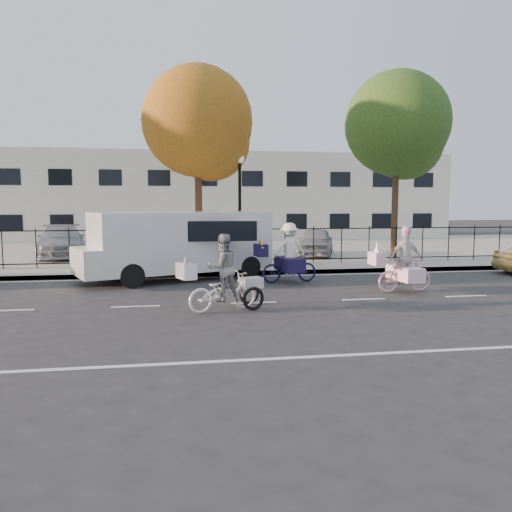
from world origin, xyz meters
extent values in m
plane|color=#333334|center=(0.00, 0.00, 0.00)|extent=(120.00, 120.00, 0.00)
cube|color=#A8A399|center=(0.00, 5.05, 0.07)|extent=(60.00, 0.10, 0.15)
cube|color=#A8A399|center=(0.00, 6.10, 0.07)|extent=(60.00, 2.20, 0.15)
cube|color=#A8A399|center=(0.00, 15.00, 0.07)|extent=(60.00, 15.60, 0.15)
cube|color=silver|center=(0.00, 25.00, 3.00)|extent=(34.00, 10.00, 6.00)
cylinder|color=black|center=(0.50, 6.80, 2.15)|extent=(0.12, 0.12, 4.00)
sphere|color=white|center=(0.50, 6.80, 4.30)|extent=(0.36, 0.36, 0.36)
cylinder|color=black|center=(-2.20, 6.80, 1.05)|extent=(0.06, 0.06, 1.80)
cylinder|color=black|center=(-1.50, 6.80, 1.05)|extent=(0.06, 0.06, 1.80)
cube|color=#59140F|center=(-1.85, 6.80, 1.65)|extent=(0.85, 0.04, 0.60)
imported|color=white|center=(-0.87, -0.81, 0.47)|extent=(1.88, 1.20, 0.93)
imported|color=white|center=(-0.87, -0.81, 1.04)|extent=(0.96, 0.85, 1.63)
cube|color=white|center=(-1.75, -1.13, 1.03)|extent=(0.49, 0.64, 0.37)
cone|color=white|center=(-1.75, -1.01, 1.28)|extent=(0.14, 0.14, 0.19)
cone|color=white|center=(-1.75, -1.26, 1.28)|extent=(0.14, 0.14, 0.19)
torus|color=black|center=(-0.15, -0.90, 0.29)|extent=(0.57, 0.28, 0.58)
torus|color=black|center=(-0.15, -0.18, 0.29)|extent=(0.57, 0.28, 0.58)
cube|color=white|center=(-0.15, -0.54, 0.62)|extent=(0.61, 0.52, 0.26)
imported|color=#CF9EA8|center=(4.59, 0.89, 0.50)|extent=(1.71, 0.59, 1.01)
imported|color=silver|center=(4.59, 0.89, 1.02)|extent=(0.96, 0.45, 1.59)
cube|color=#FFC2D4|center=(3.68, 0.83, 1.01)|extent=(0.34, 0.57, 0.36)
cone|color=white|center=(3.68, 0.83, 1.33)|extent=(0.12, 0.12, 0.32)
cube|color=#FFC2D4|center=(4.59, 0.89, 0.56)|extent=(0.64, 1.35, 0.40)
sphere|color=pink|center=(4.59, 0.89, 1.80)|extent=(0.28, 0.28, 0.28)
imported|color=black|center=(1.67, 3.20, 0.49)|extent=(1.94, 0.90, 0.98)
imported|color=white|center=(1.67, 3.20, 1.09)|extent=(1.18, 0.78, 1.71)
cube|color=#161036|center=(0.71, 3.07, 1.09)|extent=(0.41, 0.64, 0.39)
cone|color=yellow|center=(0.71, 3.26, 1.30)|extent=(0.13, 0.26, 0.35)
cone|color=yellow|center=(0.71, 2.87, 1.30)|extent=(0.13, 0.26, 0.35)
cube|color=#161036|center=(1.67, 3.20, 0.60)|extent=(0.79, 1.48, 0.43)
cube|color=white|center=(-1.76, 4.50, 1.31)|extent=(6.27, 4.19, 1.96)
cube|color=white|center=(-4.97, 4.50, 0.76)|extent=(1.29, 2.17, 0.87)
cylinder|color=black|center=(-3.83, 3.54, 0.38)|extent=(0.81, 0.54, 0.76)
cylinder|color=black|center=(-3.83, 5.46, 0.38)|extent=(0.81, 0.54, 0.76)
cylinder|color=black|center=(0.31, 3.54, 0.38)|extent=(0.81, 0.54, 0.76)
cylinder|color=black|center=(0.31, 5.46, 0.38)|extent=(0.81, 0.54, 0.76)
imported|color=black|center=(-4.69, 6.74, 0.98)|extent=(0.72, 0.65, 1.65)
imported|color=#989B9F|center=(-7.16, 11.23, 0.87)|extent=(2.98, 5.27, 1.44)
imported|color=white|center=(-3.88, 10.75, 0.87)|extent=(2.68, 5.30, 1.44)
imported|color=#474A4E|center=(-1.89, 11.49, 0.83)|extent=(1.80, 4.23, 1.36)
imported|color=#96979D|center=(4.44, 9.85, 0.80)|extent=(2.73, 4.12, 1.30)
cylinder|color=#442D1D|center=(-1.07, 7.30, 2.52)|extent=(0.28, 0.28, 5.03)
sphere|color=#9F6219|center=(-1.07, 7.30, 5.75)|extent=(4.31, 4.31, 4.31)
sphere|color=#9F6219|center=(-0.57, 7.50, 5.03)|extent=(3.16, 3.16, 3.16)
cylinder|color=#442D1D|center=(7.56, 8.20, 2.64)|extent=(0.28, 0.28, 5.27)
sphere|color=#385B1E|center=(7.56, 8.20, 6.02)|extent=(4.52, 4.52, 4.52)
sphere|color=#385B1E|center=(8.06, 8.40, 5.27)|extent=(3.31, 3.31, 3.31)
camera|label=1|loc=(-1.95, -12.60, 2.57)|focal=35.00mm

